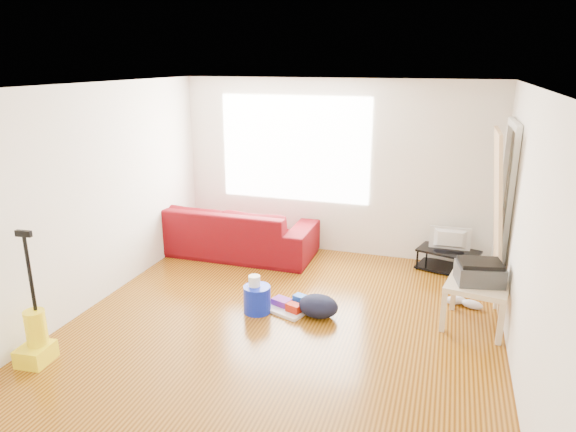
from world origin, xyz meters
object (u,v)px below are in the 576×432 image
(tv_stand, at_px, (448,260))
(backpack, at_px, (318,316))
(vacuum, at_px, (36,338))
(side_table, at_px, (478,290))
(sofa, at_px, (231,253))
(cleaning_tray, at_px, (289,306))
(bucket, at_px, (257,311))

(tv_stand, xyz_separation_m, backpack, (-1.34, -1.79, -0.16))
(vacuum, bearing_deg, side_table, 21.25)
(backpack, height_order, vacuum, vacuum)
(vacuum, bearing_deg, sofa, 74.32)
(sofa, height_order, cleaning_tray, sofa)
(side_table, relative_size, bucket, 2.32)
(tv_stand, xyz_separation_m, vacuum, (-3.65, -3.45, 0.08))
(tv_stand, relative_size, cleaning_tray, 1.57)
(tv_stand, bearing_deg, side_table, -62.14)
(side_table, xyz_separation_m, bucket, (-2.33, -0.40, -0.42))
(side_table, bearing_deg, cleaning_tray, -172.65)
(tv_stand, distance_m, cleaning_tray, 2.43)
(side_table, xyz_separation_m, vacuum, (-3.95, -1.96, -0.18))
(sofa, xyz_separation_m, bucket, (1.03, -1.62, 0.00))
(side_table, distance_m, vacuum, 4.41)
(cleaning_tray, xyz_separation_m, vacuum, (-1.96, -1.70, 0.19))
(bucket, bearing_deg, vacuum, -136.17)
(side_table, height_order, cleaning_tray, side_table)
(sofa, relative_size, bucket, 7.96)
(tv_stand, bearing_deg, backpack, -110.42)
(sofa, relative_size, backpack, 5.48)
(side_table, bearing_deg, bucket, -170.19)
(sofa, relative_size, cleaning_tray, 4.42)
(cleaning_tray, bearing_deg, side_table, 7.35)
(tv_stand, relative_size, backpack, 1.95)
(tv_stand, xyz_separation_m, cleaning_tray, (-1.69, -1.75, -0.11))
(sofa, bearing_deg, bucket, 122.38)
(bucket, xyz_separation_m, vacuum, (-1.62, -1.56, 0.24))
(side_table, bearing_deg, sofa, 160.04)
(tv_stand, height_order, backpack, tv_stand)
(cleaning_tray, bearing_deg, tv_stand, 45.90)
(backpack, bearing_deg, bucket, -165.13)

